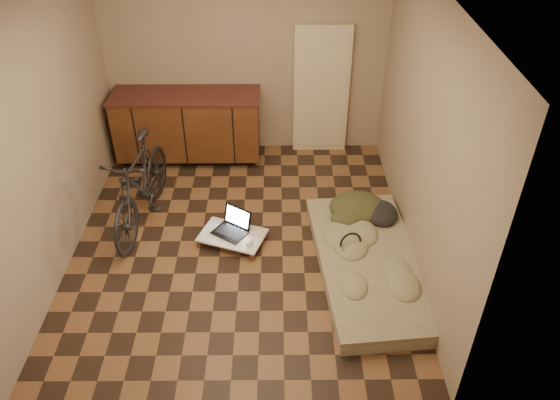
{
  "coord_description": "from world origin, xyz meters",
  "views": [
    {
      "loc": [
        0.38,
        -4.47,
        3.83
      ],
      "look_at": [
        0.41,
        -0.01,
        0.55
      ],
      "focal_mm": 35.0,
      "sensor_mm": 36.0,
      "label": 1
    }
  ],
  "objects_px": {
    "lap_desk": "(232,236)",
    "laptop": "(233,227)",
    "bicycle": "(140,181)",
    "futon": "(369,264)"
  },
  "relations": [
    {
      "from": "futon",
      "to": "laptop",
      "type": "bearing_deg",
      "value": 154.59
    },
    {
      "from": "bicycle",
      "to": "laptop",
      "type": "bearing_deg",
      "value": -9.92
    },
    {
      "from": "bicycle",
      "to": "futon",
      "type": "relative_size",
      "value": 0.79
    },
    {
      "from": "bicycle",
      "to": "futon",
      "type": "xyz_separation_m",
      "value": [
        2.38,
        -0.82,
        -0.46
      ]
    },
    {
      "from": "futon",
      "to": "laptop",
      "type": "relative_size",
      "value": 4.74
    },
    {
      "from": "futon",
      "to": "lap_desk",
      "type": "height_order",
      "value": "futon"
    },
    {
      "from": "lap_desk",
      "to": "laptop",
      "type": "relative_size",
      "value": 1.72
    },
    {
      "from": "bicycle",
      "to": "futon",
      "type": "distance_m",
      "value": 2.56
    },
    {
      "from": "lap_desk",
      "to": "bicycle",
      "type": "bearing_deg",
      "value": 178.71
    },
    {
      "from": "bicycle",
      "to": "lap_desk",
      "type": "xyz_separation_m",
      "value": [
        0.99,
        -0.38,
        -0.45
      ]
    }
  ]
}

